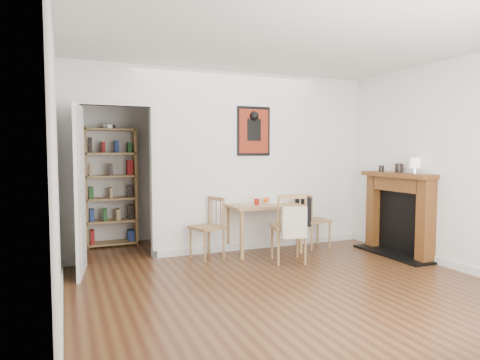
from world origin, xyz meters
name	(u,v)px	position (x,y,z in m)	size (l,w,h in m)	color
ground	(269,276)	(0.00, 0.00, 0.00)	(5.20, 5.20, 0.00)	#56371B
room_shell	(234,162)	(0.10, 1.34, 1.30)	(5.20, 5.20, 5.20)	silver
dining_table	(264,210)	(0.46, 1.10, 0.61)	(1.02, 0.65, 0.70)	olive
chair_left	(207,228)	(-0.41, 1.08, 0.42)	(0.53, 0.53, 0.83)	#9C8048
chair_right	(314,220)	(1.27, 1.05, 0.42)	(0.46, 0.41, 0.81)	#9C8048
chair_front	(289,227)	(0.52, 0.47, 0.47)	(0.55, 0.60, 0.92)	#9C8048
bookshelf	(111,187)	(-1.53, 2.40, 0.90)	(0.77, 0.31, 1.82)	olive
fireplace	(399,211)	(2.16, 0.25, 0.62)	(0.45, 1.25, 1.16)	brown
red_glass	(257,202)	(0.32, 1.04, 0.74)	(0.07, 0.07, 0.09)	maroon
orange_fruit	(266,200)	(0.56, 1.22, 0.74)	(0.09, 0.09, 0.09)	#FF600D
placemat	(249,204)	(0.25, 1.16, 0.70)	(0.40, 0.30, 0.00)	#C0B49E
notebook	(275,202)	(0.69, 1.20, 0.70)	(0.30, 0.22, 0.02)	white
mantel_lamp	(415,164)	(2.11, -0.07, 1.29)	(0.14, 0.14, 0.21)	silver
ceramic_jar_a	(399,168)	(2.18, 0.29, 1.22)	(0.11, 0.11, 0.13)	black
ceramic_jar_b	(381,169)	(2.08, 0.54, 1.21)	(0.07, 0.07, 0.09)	black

